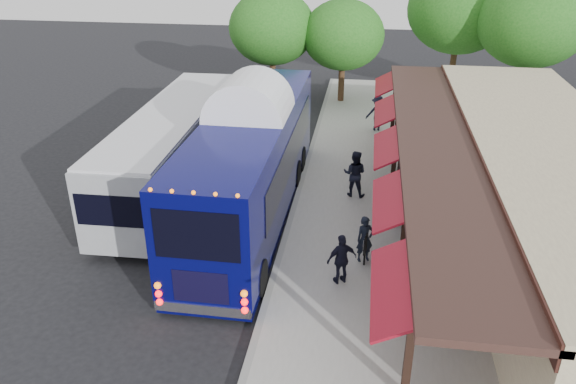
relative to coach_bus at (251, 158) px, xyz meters
The scene contains 15 objects.
ground 5.15m from the coach_bus, 71.79° to the right, with size 90.00×90.00×0.00m, color black.
sidewalk 6.81m from the coach_bus, ahead, with size 10.00×40.00×0.15m, color #9E9B93.
curb 2.66m from the coach_bus, 15.24° to the right, with size 0.20×40.00×0.16m, color gray.
station_shelter 9.85m from the coach_bus, ahead, with size 8.15×20.00×3.60m.
coach_bus is the anchor object (origin of this frame).
city_bus 4.00m from the coach_bus, 151.99° to the left, with size 2.84×12.07×3.23m.
ped_a 5.24m from the coach_bus, 34.54° to the right, with size 0.56×0.37×1.53m, color black.
ped_b 4.24m from the coach_bus, 25.77° to the left, with size 0.90×0.70×1.84m, color black.
ped_c 5.62m from the coach_bus, 49.76° to the right, with size 0.94×0.39×1.60m, color black.
ped_d 10.67m from the coach_bus, 64.72° to the left, with size 1.16×0.67×1.79m, color black.
sign_board 5.43m from the coach_bus, 36.91° to the right, with size 0.12×0.47×1.03m.
tree_left 14.89m from the coach_bus, 80.71° to the left, with size 4.67×4.67×5.98m.
tree_mid 19.55m from the coach_bus, 62.24° to the left, with size 6.07×6.07×7.78m.
tree_right 19.29m from the coach_bus, 49.08° to the left, with size 5.90×5.90×7.55m.
tree_far 14.92m from the coach_bus, 96.76° to the left, with size 5.01×5.01×6.42m.
Camera 1 is at (2.53, -13.74, 9.88)m, focal length 35.00 mm.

